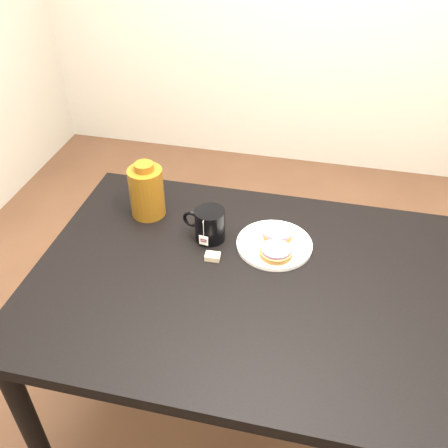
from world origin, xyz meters
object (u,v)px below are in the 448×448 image
Objects in this scene: plate at (274,244)px; mug at (209,224)px; table at (267,301)px; bagel_package at (147,191)px; bagel_front at (276,252)px; teabag_pouch at (213,257)px; bagel_back at (278,234)px.

plate is 0.21m from mug.
bagel_package reaches higher than table.
mug is at bearing 144.51° from table.
bagel_front is 0.19m from teabag_pouch.
plate is 5.29× the size of teabag_pouch.
plate is 0.06m from bagel_front.
plate is 0.20m from teabag_pouch.
bagel_back is 0.77× the size of mug.
bagel_front is at bearing -77.83° from plate.
table is 0.54m from bagel_package.
teabag_pouch is (-0.18, -0.13, -0.02)m from bagel_back.
bagel_package is (-0.24, 0.08, 0.04)m from mug.
teabag_pouch is (-0.18, 0.06, 0.09)m from table.
plate is 0.04m from bagel_back.
bagel_package is at bearing 170.12° from plate.
bagel_package is at bearing 146.37° from teabag_pouch.
table is 7.13× the size of bagel_package.
plate is at bearing -9.88° from bagel_package.
table is 0.22m from bagel_back.
bagel_package is (-0.45, 0.05, 0.06)m from bagel_back.
table is at bearing -17.81° from teabag_pouch.
bagel_package reaches higher than teabag_pouch.
mug is at bearing 109.60° from teabag_pouch.
mug is 0.25m from bagel_package.
bagel_front is 0.73× the size of bagel_package.
table is at bearing -88.94° from bagel_back.
bagel_front reaches higher than teabag_pouch.
bagel_back is 0.22m from teabag_pouch.
bagel_front is 0.48m from bagel_package.
teabag_pouch reaches higher than plate.
mug is at bearing -19.44° from bagel_package.
table is at bearing -92.11° from bagel_front.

